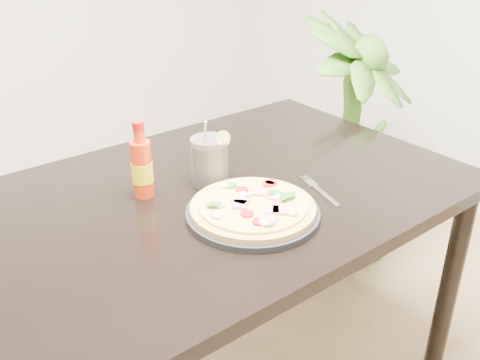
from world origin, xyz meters
TOP-DOWN VIEW (x-y plane):
  - dining_table at (0.26, 0.21)m, footprint 1.40×0.90m
  - plate at (0.26, 0.04)m, footprint 0.33×0.33m
  - pizza at (0.26, 0.04)m, footprint 0.31×0.31m
  - hot_sauce_bottle at (0.10, 0.30)m, footprint 0.06×0.06m
  - cola_cup at (0.28, 0.25)m, footprint 0.11×0.10m
  - fork at (0.48, 0.03)m, footprint 0.07×0.19m
  - houseplant at (1.21, 0.54)m, footprint 0.79×0.79m
  - plant_pot at (1.21, 0.54)m, footprint 0.28×0.28m

SIDE VIEW (x-z plane):
  - plant_pot at x=1.21m, z-range 0.00..0.22m
  - houseplant at x=1.21m, z-range 0.00..1.06m
  - dining_table at x=0.26m, z-range 0.29..1.04m
  - fork at x=0.48m, z-range 0.75..0.76m
  - plate at x=0.26m, z-range 0.75..0.77m
  - pizza at x=0.26m, z-range 0.76..0.79m
  - cola_cup at x=0.28m, z-range 0.72..0.91m
  - hot_sauce_bottle at x=0.10m, z-range 0.73..0.94m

